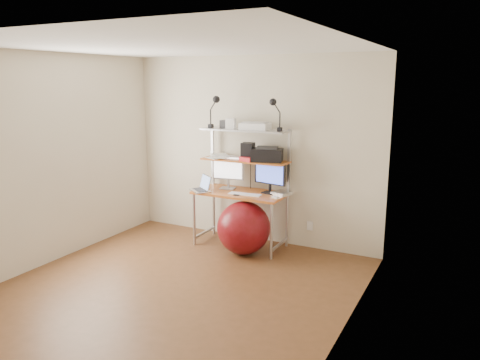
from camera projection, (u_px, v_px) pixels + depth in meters
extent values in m
plane|color=brown|center=(180.00, 286.00, 5.03)|extent=(3.60, 3.60, 0.00)
plane|color=silver|center=(173.00, 46.00, 4.51)|extent=(3.60, 3.60, 0.00)
plane|color=beige|center=(253.00, 150.00, 6.34)|extent=(3.60, 0.00, 3.60)
plane|color=beige|center=(25.00, 218.00, 3.20)|extent=(3.60, 0.00, 3.60)
plane|color=beige|center=(51.00, 159.00, 5.57)|extent=(0.00, 3.60, 3.60)
plane|color=beige|center=(352.00, 191.00, 3.97)|extent=(0.00, 3.60, 3.60)
cube|color=#C95D27|center=(240.00, 193.00, 6.13)|extent=(1.20, 0.60, 0.03)
cylinder|color=#ADADB2|center=(194.00, 219.00, 6.23)|extent=(0.04, 0.04, 0.71)
cylinder|color=#ADADB2|center=(214.00, 210.00, 6.69)|extent=(0.04, 0.04, 0.71)
cylinder|color=#ADADB2|center=(271.00, 232.00, 5.73)|extent=(0.04, 0.04, 0.71)
cylinder|color=#ADADB2|center=(287.00, 221.00, 6.19)|extent=(0.04, 0.04, 0.71)
cube|color=#ADADB2|center=(213.00, 155.00, 6.53)|extent=(0.03, 0.04, 0.84)
cube|color=#ADADB2|center=(289.00, 161.00, 6.02)|extent=(0.03, 0.04, 0.84)
cube|color=#C95D27|center=(245.00, 160.00, 6.16)|extent=(1.18, 0.34, 0.02)
cube|color=#ADADB2|center=(245.00, 130.00, 6.08)|extent=(1.18, 0.34, 0.02)
cube|color=white|center=(310.00, 226.00, 6.14)|extent=(0.08, 0.01, 0.12)
cube|color=#AFB0B4|center=(228.00, 188.00, 6.30)|extent=(0.22, 0.19, 0.01)
cylinder|color=#AFB0B4|center=(228.00, 183.00, 6.31)|extent=(0.03, 0.03, 0.11)
cube|color=#AFB0B4|center=(228.00, 168.00, 6.26)|extent=(0.43, 0.11, 0.33)
plane|color=white|center=(228.00, 168.00, 6.25)|extent=(0.38, 0.07, 0.39)
cube|color=black|center=(269.00, 193.00, 6.05)|extent=(0.19, 0.16, 0.01)
cylinder|color=black|center=(270.00, 188.00, 6.06)|extent=(0.03, 0.03, 0.10)
cube|color=black|center=(270.00, 174.00, 6.02)|extent=(0.46, 0.12, 0.28)
plane|color=#435CE5|center=(269.00, 174.00, 6.00)|extent=(0.41, 0.08, 0.42)
cube|color=silver|center=(200.00, 190.00, 6.18)|extent=(0.37, 0.35, 0.01)
cube|color=#2D2D2F|center=(200.00, 190.00, 6.18)|extent=(0.28, 0.26, 0.00)
cube|color=silver|center=(207.00, 182.00, 6.20)|extent=(0.28, 0.23, 0.20)
plane|color=#6881AE|center=(207.00, 182.00, 6.20)|extent=(0.26, 0.22, 0.26)
cube|color=white|center=(245.00, 194.00, 5.98)|extent=(0.43, 0.15, 0.01)
cube|color=white|center=(275.00, 197.00, 5.80)|extent=(0.09, 0.07, 0.02)
cube|color=silver|center=(282.00, 193.00, 5.98)|extent=(0.26, 0.26, 0.04)
cube|color=black|center=(238.00, 194.00, 5.98)|extent=(0.07, 0.14, 0.01)
cube|color=black|center=(267.00, 155.00, 6.01)|extent=(0.45, 0.37, 0.16)
cube|color=#2D2D2F|center=(267.00, 148.00, 5.99)|extent=(0.31, 0.26, 0.03)
cube|color=black|center=(248.00, 151.00, 6.10)|extent=(0.17, 0.17, 0.23)
cube|color=red|center=(248.00, 159.00, 6.03)|extent=(0.22, 0.18, 0.05)
cube|color=white|center=(255.00, 126.00, 6.03)|extent=(0.38, 0.26, 0.08)
cube|color=#AFB0B4|center=(255.00, 122.00, 6.02)|extent=(0.32, 0.20, 0.01)
cube|color=white|center=(231.00, 124.00, 6.11)|extent=(0.13, 0.12, 0.14)
cube|color=#2D2D2F|center=(225.00, 124.00, 6.23)|extent=(0.11, 0.11, 0.10)
cube|color=black|center=(211.00, 126.00, 6.23)|extent=(0.05, 0.06, 0.05)
cylinder|color=black|center=(211.00, 117.00, 6.21)|extent=(0.02, 0.02, 0.19)
sphere|color=black|center=(216.00, 99.00, 6.11)|extent=(0.09, 0.09, 0.09)
cube|color=black|center=(280.00, 129.00, 5.81)|extent=(0.05, 0.06, 0.05)
cylinder|color=black|center=(280.00, 120.00, 5.78)|extent=(0.02, 0.02, 0.18)
sphere|color=black|center=(273.00, 102.00, 5.77)|extent=(0.09, 0.09, 0.09)
sphere|color=maroon|center=(244.00, 228.00, 5.93)|extent=(0.68, 0.68, 0.68)
cube|color=white|center=(217.00, 157.00, 6.37)|extent=(0.29, 0.33, 0.00)
cube|color=white|center=(218.00, 157.00, 6.29)|extent=(0.30, 0.34, 0.00)
cube|color=white|center=(222.00, 156.00, 6.35)|extent=(0.23, 0.29, 0.00)
cube|color=white|center=(223.00, 157.00, 6.28)|extent=(0.22, 0.28, 0.00)
cube|color=white|center=(219.00, 156.00, 6.33)|extent=(0.30, 0.34, 0.00)
cube|color=white|center=(219.00, 155.00, 6.38)|extent=(0.33, 0.35, 0.00)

